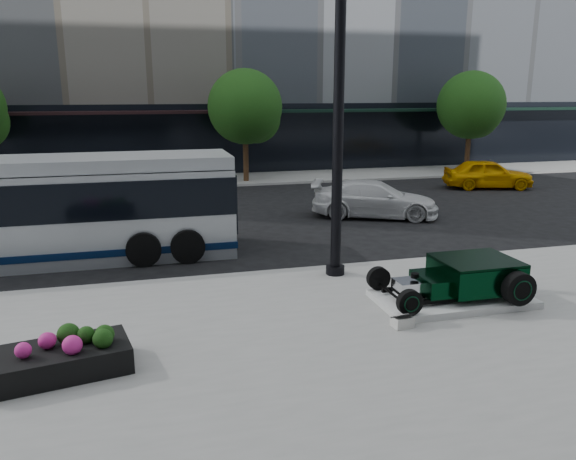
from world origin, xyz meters
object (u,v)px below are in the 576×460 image
object	(u,v)px
flower_planter	(59,359)
white_sedan	(375,199)
yellow_taxi	(488,174)
hot_rod	(467,276)
transit_bus	(15,211)
lamppost	(338,114)

from	to	relation	value
flower_planter	white_sedan	world-z (taller)	white_sedan
white_sedan	yellow_taxi	world-z (taller)	yellow_taxi
hot_rod	yellow_taxi	world-z (taller)	yellow_taxi
transit_bus	hot_rod	bearing A→B (deg)	-30.75
lamppost	yellow_taxi	xyz separation A→B (m)	(11.90, 11.09, -3.44)
transit_bus	white_sedan	size ratio (longest dim) A/B	2.54
lamppost	yellow_taxi	distance (m)	16.62
white_sedan	yellow_taxi	bearing A→B (deg)	-37.38
flower_planter	yellow_taxi	size ratio (longest dim) A/B	0.57
lamppost	white_sedan	world-z (taller)	lamppost
transit_bus	white_sedan	xyz separation A→B (m)	(12.02, 2.88, -0.79)
flower_planter	yellow_taxi	world-z (taller)	yellow_taxi
lamppost	flower_planter	bearing A→B (deg)	-148.60
lamppost	hot_rod	bearing A→B (deg)	-48.97
transit_bus	yellow_taxi	world-z (taller)	transit_bus
lamppost	yellow_taxi	world-z (taller)	lamppost
transit_bus	white_sedan	bearing A→B (deg)	13.49
hot_rod	white_sedan	size ratio (longest dim) A/B	0.68
hot_rod	flower_planter	xyz separation A→B (m)	(-8.41, -1.25, -0.31)
hot_rod	transit_bus	bearing A→B (deg)	149.25
flower_planter	transit_bus	xyz separation A→B (m)	(-1.93, 7.41, 1.10)
transit_bus	yellow_taxi	bearing A→B (deg)	20.44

